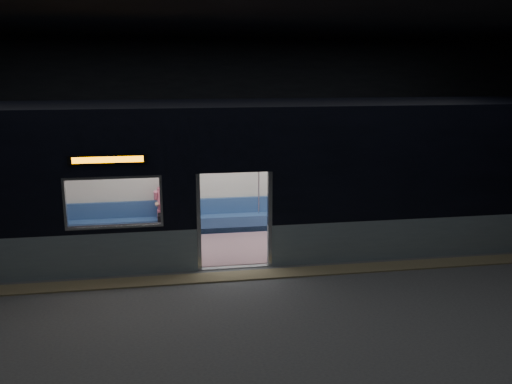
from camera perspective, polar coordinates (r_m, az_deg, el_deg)
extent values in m
cube|color=#47494C|center=(10.55, -1.48, -10.02)|extent=(24.00, 14.00, 0.01)
cube|color=black|center=(9.75, -1.66, 18.06)|extent=(24.00, 14.00, 0.04)
cube|color=black|center=(16.73, -4.90, 7.41)|extent=(24.00, 0.04, 5.00)
cube|color=black|center=(3.37, 15.79, -16.30)|extent=(24.00, 0.04, 5.00)
cube|color=#8C7F59|center=(11.05, -1.88, -8.82)|extent=(22.80, 0.50, 0.03)
cube|color=#85989F|center=(12.87, 19.76, -4.35)|extent=(8.30, 0.12, 0.90)
cube|color=black|center=(12.51, 20.32, 2.67)|extent=(8.30, 0.12, 2.30)
cube|color=black|center=(10.86, -2.35, 5.08)|extent=(1.40, 0.12, 1.15)
cube|color=#B7BABC|center=(11.13, -6.06, -3.21)|extent=(0.08, 0.14, 2.05)
cube|color=#B7BABC|center=(11.31, 1.45, -2.88)|extent=(0.08, 0.14, 2.05)
cube|color=black|center=(10.80, -15.31, 3.32)|extent=(1.50, 0.04, 0.18)
cube|color=#FF8500|center=(10.79, -15.32, 3.31)|extent=(1.34, 0.03, 0.12)
cube|color=beige|center=(13.86, -3.80, 2.50)|extent=(18.00, 0.12, 3.20)
cube|color=black|center=(12.22, -3.23, 9.02)|extent=(18.00, 3.00, 0.15)
cube|color=gray|center=(12.86, -3.05, -5.60)|extent=(17.76, 2.76, 0.04)
cube|color=beige|center=(12.32, -3.18, 4.72)|extent=(17.76, 2.76, 0.10)
cube|color=#2D5484|center=(13.86, -3.58, -3.26)|extent=(11.00, 0.48, 0.41)
cube|color=#2D5484|center=(13.93, -3.69, -1.44)|extent=(11.00, 0.10, 0.40)
cube|color=#775761|center=(11.85, -18.61, -6.79)|extent=(4.40, 0.48, 0.41)
cube|color=#775761|center=(12.58, 12.71, -5.28)|extent=(4.40, 0.48, 0.41)
cylinder|color=silver|center=(11.38, -7.23, -2.12)|extent=(0.04, 0.04, 2.26)
cylinder|color=silver|center=(13.58, -7.63, 0.34)|extent=(0.04, 0.04, 2.26)
cylinder|color=silver|center=(11.60, 2.19, -1.73)|extent=(0.04, 0.04, 2.26)
cylinder|color=silver|center=(13.76, 0.29, 0.63)|extent=(0.04, 0.04, 2.26)
cylinder|color=silver|center=(13.44, -3.67, 3.69)|extent=(11.00, 0.03, 0.03)
cube|color=black|center=(13.49, -9.90, -2.61)|extent=(0.18, 0.51, 0.17)
cube|color=black|center=(13.49, -8.94, -2.57)|extent=(0.18, 0.51, 0.17)
cylinder|color=black|center=(13.34, -9.86, -4.03)|extent=(0.12, 0.12, 0.43)
cylinder|color=black|center=(13.34, -8.89, -4.00)|extent=(0.12, 0.12, 0.43)
cube|color=pink|center=(13.68, -9.43, -2.27)|extent=(0.43, 0.24, 0.22)
cylinder|color=pink|center=(13.62, -9.49, -0.70)|extent=(0.48, 0.48, 0.56)
sphere|color=tan|center=(13.51, -9.55, 0.91)|extent=(0.23, 0.23, 0.23)
sphere|color=black|center=(13.54, -9.56, 1.13)|extent=(0.24, 0.24, 0.24)
cube|color=black|center=(13.37, -9.30, -2.03)|extent=(0.34, 0.31, 0.14)
cube|color=white|center=(14.11, 4.08, 2.23)|extent=(1.04, 0.03, 0.68)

